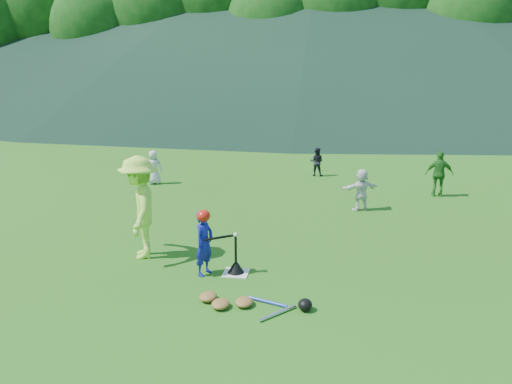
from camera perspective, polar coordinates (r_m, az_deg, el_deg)
ground at (r=9.14m, az=-2.30°, el=-9.28°), size 120.00×120.00×0.00m
home_plate at (r=9.14m, az=-2.30°, el=-9.22°), size 0.45×0.45×0.02m
baseball at (r=8.87m, az=-2.35°, el=-4.90°), size 0.08×0.08×0.08m
batter_child at (r=8.94m, az=-5.94°, el=-5.84°), size 0.42×0.50×1.17m
adult_coach at (r=9.85m, az=-13.16°, el=-1.74°), size 1.11×1.46×2.00m
fielder_a at (r=16.16m, az=-11.61°, el=2.79°), size 0.61×0.50×1.08m
fielder_b at (r=17.19m, az=6.94°, el=3.45°), size 0.52×0.43×0.97m
fielder_c at (r=15.21m, az=20.22°, el=1.95°), size 0.79×0.36×1.31m
fielder_d at (r=13.18m, az=11.94°, el=0.26°), size 1.05×0.72×1.09m
batting_tee at (r=9.09m, az=-2.31°, el=-8.53°), size 0.30×0.30×0.68m
batter_gear at (r=8.79m, az=-5.86°, el=-2.93°), size 0.70×0.35×0.54m
equipment_pile at (r=7.95m, az=-1.38°, el=-12.47°), size 1.80×0.77×0.19m
outfield_fence at (r=36.40m, az=5.91°, el=9.37°), size 70.07×0.08×1.33m
tree_line at (r=42.34m, az=6.86°, el=20.18°), size 70.04×11.40×14.82m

